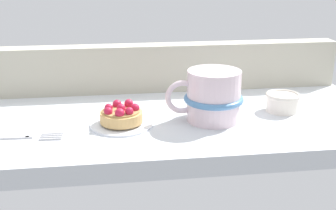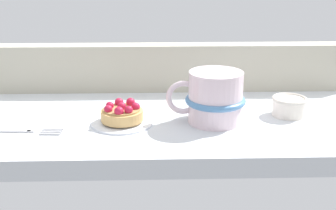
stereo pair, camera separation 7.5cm
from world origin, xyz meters
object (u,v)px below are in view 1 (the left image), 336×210
raspberry_tart (121,114)px  coffee_mug (212,96)px  dessert_plate (122,124)px  dessert_fork (9,137)px  sugar_bowl (282,102)px

raspberry_tart → coffee_mug: 16.36cm
dessert_plate → coffee_mug: (16.17, 0.47, 4.18)cm
coffee_mug → dessert_fork: coffee_mug is taller
sugar_bowl → raspberry_tart: bearing=-173.9°
dessert_fork → coffee_mug: bearing=6.3°
dessert_fork → sugar_bowl: 49.18cm
raspberry_tart → dessert_fork: (-18.22, -3.36, -1.73)cm
raspberry_tart → sugar_bowl: bearing=6.1°
dessert_plate → dessert_fork: size_ratio=0.63×
dessert_fork → sugar_bowl: (48.71, 6.63, 1.59)cm
dessert_fork → sugar_bowl: size_ratio=2.69×
raspberry_tart → coffee_mug: coffee_mug is taller
dessert_plate → raspberry_tart: (0.01, 0.00, 1.70)cm
coffee_mug → sugar_bowl: size_ratio=2.16×
dessert_plate → coffee_mug: size_ratio=0.78×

